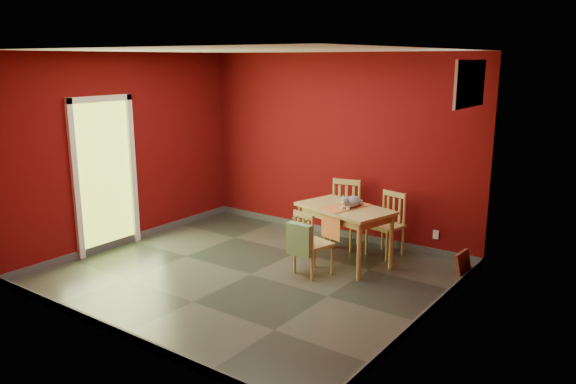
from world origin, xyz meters
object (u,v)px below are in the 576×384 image
Objects in this scene: chair_far_right at (387,223)px; chair_far_left at (343,213)px; picture_frame at (463,266)px; dining_table at (345,214)px; cat at (352,200)px; tote_bag at (300,239)px; chair_near at (311,242)px.

chair_far_left is at bearing -179.26° from chair_far_right.
picture_frame is (1.84, -0.27, -0.31)m from chair_far_left.
cat is (0.08, 0.03, 0.19)m from dining_table.
chair_far_left is 0.69m from chair_far_right.
tote_bag reaches higher than dining_table.
chair_far_right is at bearing 70.64° from chair_near.
chair_far_right is 0.75m from cat.
chair_far_right is 1.88× the size of tote_bag.
chair_near is at bearing -76.77° from cat.
cat is (0.45, -0.57, 0.37)m from chair_far_left.
cat is (0.22, 0.84, 0.35)m from tote_bag.
chair_far_left is 1.43m from tote_bag.
chair_far_right is at bearing 166.43° from picture_frame.
chair_far_left reaches higher than dining_table.
chair_far_left is at bearing 158.08° from cat.
chair_far_left is 1.09× the size of chair_far_right.
tote_bag is at bearing -144.74° from picture_frame.
cat is at bearing 73.44° from chair_near.
chair_far_left is (-0.37, 0.60, -0.18)m from dining_table.
chair_far_right is 1.22m from picture_frame.
cat is at bearing -51.71° from chair_far_left.
chair_far_right reaches higher than tote_bag.
chair_near reaches higher than picture_frame.
chair_far_right is 2.46× the size of picture_frame.
tote_bag reaches higher than picture_frame.
tote_bag is at bearing -108.00° from chair_far_right.
chair_far_left reaches higher than chair_near.
chair_far_right is (0.68, 0.01, -0.04)m from chair_far_left.
cat is 1.15× the size of picture_frame.
chair_far_left is at bearing 101.94° from chair_near.
picture_frame is (1.61, 1.14, -0.33)m from tote_bag.
chair_far_right is at bearing 97.42° from cat.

